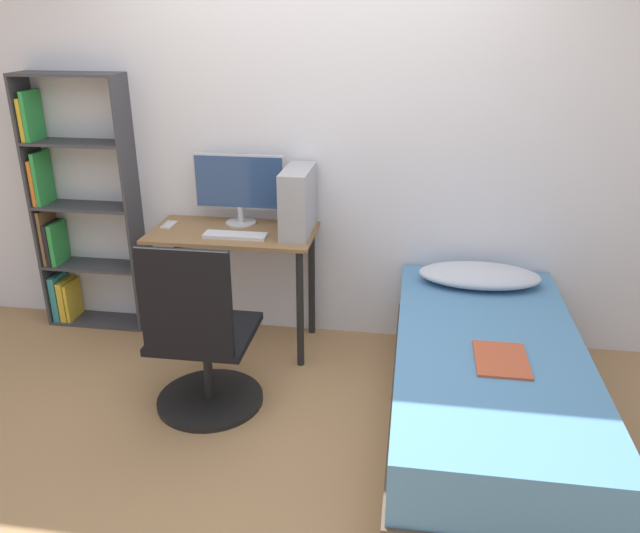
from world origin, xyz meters
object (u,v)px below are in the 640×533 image
at_px(office_chair, 202,350).
at_px(bed, 485,389).
at_px(pc_tower, 298,201).
at_px(bookshelf, 72,216).
at_px(keyboard, 235,235).
at_px(monitor, 239,186).

height_order(office_chair, bed, office_chair).
bearing_deg(pc_tower, office_chair, -115.77).
xyz_separation_m(bookshelf, pc_tower, (1.53, -0.12, 0.20)).
xyz_separation_m(office_chair, bed, (1.46, 0.02, -0.11)).
distance_m(keyboard, pc_tower, 0.42).
xyz_separation_m(office_chair, keyboard, (0.02, 0.64, 0.41)).
distance_m(monitor, pc_tower, 0.41).
distance_m(office_chair, pc_tower, 1.05).
bearing_deg(monitor, keyboard, -82.32).
xyz_separation_m(office_chair, pc_tower, (0.38, 0.78, 0.60)).
xyz_separation_m(monitor, keyboard, (0.03, -0.26, -0.23)).
distance_m(office_chair, keyboard, 0.76).
height_order(bookshelf, monitor, bookshelf).
bearing_deg(bookshelf, monitor, 0.24).
height_order(office_chair, keyboard, office_chair).
bearing_deg(bookshelf, office_chair, -37.64).
bearing_deg(office_chair, pc_tower, 64.23).
bearing_deg(bookshelf, keyboard, -12.09).
relative_size(bookshelf, bed, 0.85).
bearing_deg(office_chair, bookshelf, 142.36).
bearing_deg(bed, keyboard, 156.85).
xyz_separation_m(bookshelf, office_chair, (1.16, -0.89, -0.40)).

